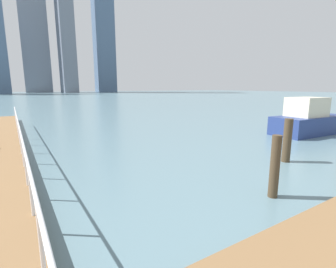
# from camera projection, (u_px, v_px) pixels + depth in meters

# --- Properties ---
(ground_plane) EXTENTS (300.00, 300.00, 0.00)m
(ground_plane) POSITION_uv_depth(u_px,v_px,m) (79.00, 135.00, 15.25)
(ground_plane) COLOR slate
(boardwalk_railing) EXTENTS (0.06, 29.07, 1.08)m
(boardwalk_railing) POSITION_uv_depth(u_px,v_px,m) (24.00, 154.00, 6.28)
(boardwalk_railing) COLOR white
(boardwalk_railing) RESTS_ON boardwalk
(dock_piling_2) EXTENTS (0.25, 0.25, 1.69)m
(dock_piling_2) POSITION_uv_depth(u_px,v_px,m) (275.00, 167.00, 6.52)
(dock_piling_2) COLOR #473826
(dock_piling_2) RESTS_ON ground_plane
(dock_piling_3) EXTENTS (0.32, 0.32, 1.71)m
(dock_piling_3) POSITION_uv_depth(u_px,v_px,m) (287.00, 141.00, 9.66)
(dock_piling_3) COLOR #473826
(dock_piling_3) RESTS_ON ground_plane
(moored_boat_0) EXTENTS (5.44, 2.40, 2.29)m
(moored_boat_0) POSITION_uv_depth(u_px,v_px,m) (309.00, 120.00, 15.53)
(moored_boat_0) COLOR navy
(moored_boat_0) RESTS_ON ground_plane
(skyline_tower_3) EXTENTS (13.54, 12.46, 76.56)m
(skyline_tower_3) POSITION_uv_depth(u_px,v_px,m) (33.00, 15.00, 123.97)
(skyline_tower_3) COLOR gray
(skyline_tower_3) RESTS_ON ground_plane
(skyline_tower_5) EXTENTS (11.00, 12.55, 75.05)m
(skyline_tower_5) POSITION_uv_depth(u_px,v_px,m) (103.00, 23.00, 136.11)
(skyline_tower_5) COLOR slate
(skyline_tower_5) RESTS_ON ground_plane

